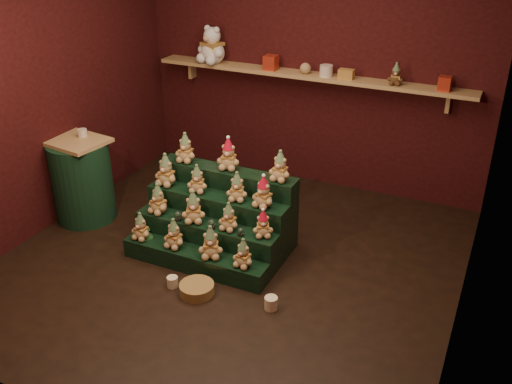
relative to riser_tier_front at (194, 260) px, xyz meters
The scene contains 41 objects.
ground 0.34m from the riser_tier_front, 43.07° to the left, with size 4.00×4.00×0.00m, color black.
back_wall 2.64m from the riser_tier_front, 83.91° to the left, with size 4.00×0.10×2.80m, color black.
front_wall 2.26m from the riser_tier_front, 82.41° to the right, with size 4.00×0.10×2.80m, color black.
left_wall 2.24m from the riser_tier_front, behind, with size 0.10×4.00×2.80m, color black.
right_wall 2.65m from the riser_tier_front, ahead, with size 0.10×4.00×2.80m, color black.
back_shelf 2.43m from the riser_tier_front, 83.40° to the left, with size 3.60×0.26×0.24m.
riser_tier_front is the anchor object (origin of this frame).
riser_tier_midfront 0.24m from the riser_tier_front, 90.00° to the left, with size 1.40×0.22×0.36m, color black.
riser_tier_midback 0.48m from the riser_tier_front, 90.00° to the left, with size 1.40×0.22×0.54m, color black.
riser_tier_back 0.71m from the riser_tier_front, 90.00° to the left, with size 1.40×0.22×0.72m, color black.
teddy_0 0.60m from the riser_tier_front, behind, with size 0.19×0.17×0.26m, color tan, non-canonical shape.
teddy_1 0.30m from the riser_tier_front, behind, with size 0.20×0.18×0.28m, color tan, non-canonical shape.
teddy_2 0.30m from the riser_tier_front, ahead, with size 0.21×0.19×0.30m, color tan, non-canonical shape.
teddy_3 0.55m from the riser_tier_front, ahead, with size 0.19×0.17×0.26m, color tan, non-canonical shape.
teddy_4 0.68m from the riser_tier_front, 156.91° to the left, with size 0.21×0.19×0.29m, color tan, non-canonical shape.
teddy_5 0.48m from the riser_tier_front, 118.27° to the left, with size 0.22×0.19×0.30m, color tan, non-canonical shape.
teddy_6 0.52m from the riser_tier_front, 40.87° to the left, with size 0.19×0.17×0.26m, color tan, non-canonical shape.
teddy_7 0.73m from the riser_tier_front, 22.76° to the left, with size 0.18×0.16×0.25m, color tan, non-canonical shape.
teddy_8 0.93m from the riser_tier_front, 140.90° to the left, with size 0.22×0.20×0.31m, color tan, non-canonical shape.
teddy_9 0.76m from the riser_tier_front, 114.30° to the left, with size 0.19×0.17×0.27m, color tan, non-canonical shape.
teddy_10 0.77m from the riser_tier_front, 64.18° to the left, with size 0.19×0.18×0.27m, color tan, non-canonical shape.
teddy_11 0.88m from the riser_tier_front, 41.58° to the left, with size 0.21×0.19×0.29m, color tan, non-canonical shape.
teddy_12 1.11m from the riser_tier_front, 124.23° to the left, with size 0.20×0.18×0.29m, color tan, non-canonical shape.
teddy_13 1.03m from the riser_tier_front, 89.05° to the left, with size 0.22×0.20×0.30m, color tan, non-canonical shape.
teddy_14 1.15m from the riser_tier_front, 49.84° to the left, with size 0.20×0.18×0.28m, color tan, non-canonical shape.
snow_globe_a 0.44m from the riser_tier_front, 147.76° to the left, with size 0.07×0.07×0.09m.
snow_globe_b 0.37m from the riser_tier_front, 58.08° to the left, with size 0.07×0.07×0.09m.
snow_globe_c 0.52m from the riser_tier_front, 22.20° to the left, with size 0.06×0.06×0.08m.
side_table 1.60m from the riser_tier_front, 167.21° to the left, with size 0.63×0.61×0.88m.
table_ornament 1.79m from the riser_tier_front, 163.68° to the left, with size 0.09×0.09×0.08m, color beige.
mini_christmas_tree 0.55m from the riser_tier_front, behind, with size 0.21×0.21×0.36m.
mug_left 0.32m from the riser_tier_front, 95.95° to the right, with size 0.10×0.10×0.10m, color beige.
mug_right 0.89m from the riser_tier_front, 15.17° to the right, with size 0.11×0.11×0.11m, color beige.
wicker_basket 0.38m from the riser_tier_front, 56.61° to the right, with size 0.30×0.30×0.09m, color olive.
white_bear 2.71m from the riser_tier_front, 113.74° to the left, with size 0.38×0.34×0.53m, color silver, non-canonical shape.
brown_bear 2.74m from the riser_tier_front, 59.75° to the left, with size 0.16×0.14×0.22m, color #4B2D19, non-canonical shape.
gift_tin_red_a 2.46m from the riser_tier_front, 94.94° to the left, with size 0.14×0.14×0.16m, color #AF2E1A.
gift_tin_cream 2.49m from the riser_tier_front, 77.39° to the left, with size 0.14×0.14×0.12m, color beige.
gift_tin_red_b 2.98m from the riser_tier_front, 50.88° to the left, with size 0.12×0.12×0.14m, color #AF2E1A.
shelf_plush_ball 2.46m from the riser_tier_front, 83.72° to the left, with size 0.12×0.12×0.12m, color tan.
scarf_gift_box 2.53m from the riser_tier_front, 71.69° to the left, with size 0.16×0.10×0.10m, color orange.
Camera 1 is at (2.10, -3.90, 2.95)m, focal length 40.00 mm.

